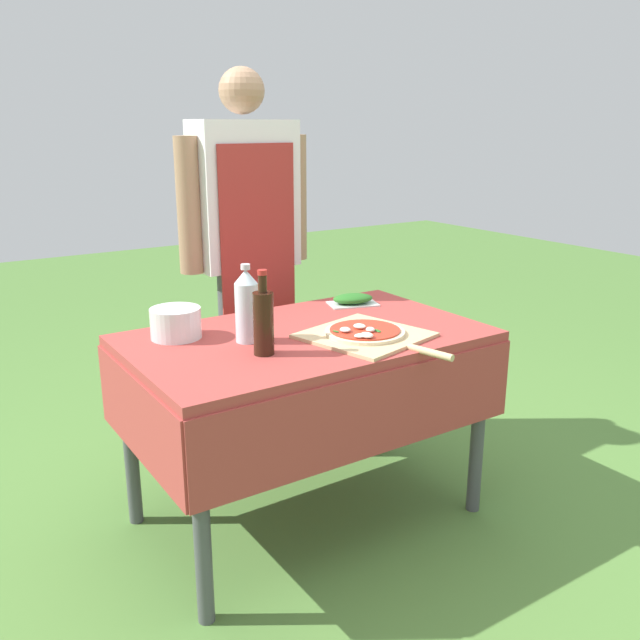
{
  "coord_description": "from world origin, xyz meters",
  "views": [
    {
      "loc": [
        -1.22,
        -1.94,
        1.44
      ],
      "look_at": [
        0.06,
        0.0,
        0.77
      ],
      "focal_mm": 38.0,
      "sensor_mm": 36.0,
      "label": 1
    }
  ],
  "objects": [
    {
      "name": "person_cook",
      "position": [
        0.13,
        0.7,
        0.99
      ],
      "size": [
        0.63,
        0.22,
        1.67
      ],
      "rotation": [
        0.0,
        0.0,
        3.19
      ],
      "color": "#4C4C51",
      "rests_on": "ground"
    },
    {
      "name": "ground_plane",
      "position": [
        0.0,
        0.0,
        0.0
      ],
      "size": [
        12.0,
        12.0,
        0.0
      ],
      "primitive_type": "plane",
      "color": "#517F38"
    },
    {
      "name": "prep_table",
      "position": [
        0.0,
        0.0,
        0.63
      ],
      "size": [
        1.26,
        0.78,
        0.73
      ],
      "color": "#A83D38",
      "rests_on": "ground"
    },
    {
      "name": "pizza_on_peel",
      "position": [
        0.15,
        -0.16,
        0.74
      ],
      "size": [
        0.45,
        0.57,
        0.05
      ],
      "rotation": [
        0.0,
        0.0,
        0.25
      ],
      "color": "#D1B27F",
      "rests_on": "prep_table"
    },
    {
      "name": "water_bottle",
      "position": [
        -0.22,
        0.03,
        0.86
      ],
      "size": [
        0.08,
        0.08,
        0.27
      ],
      "color": "silver",
      "rests_on": "prep_table"
    },
    {
      "name": "herb_container",
      "position": [
        0.37,
        0.23,
        0.75
      ],
      "size": [
        0.22,
        0.17,
        0.05
      ],
      "rotation": [
        0.0,
        0.0,
        -0.3
      ],
      "color": "silver",
      "rests_on": "prep_table"
    },
    {
      "name": "mixing_tub",
      "position": [
        -0.4,
        0.21,
        0.78
      ],
      "size": [
        0.18,
        0.18,
        0.11
      ],
      "primitive_type": "cylinder",
      "color": "silver",
      "rests_on": "prep_table"
    },
    {
      "name": "oil_bottle",
      "position": [
        -0.23,
        -0.12,
        0.84
      ],
      "size": [
        0.07,
        0.07,
        0.28
      ],
      "color": "black",
      "rests_on": "prep_table"
    }
  ]
}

